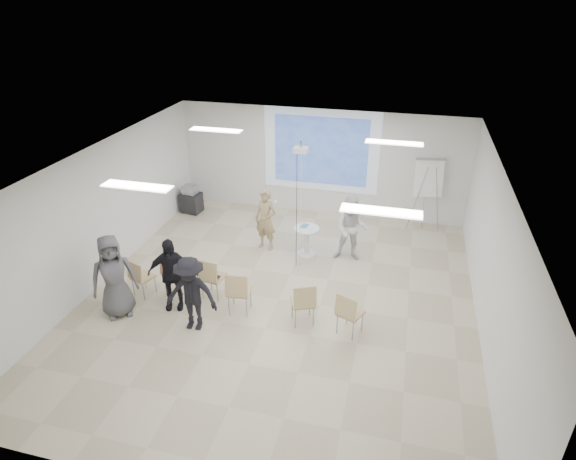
% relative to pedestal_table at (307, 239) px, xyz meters
% --- Properties ---
extents(floor, '(8.00, 9.00, 0.10)m').
position_rel_pedestal_table_xyz_m(floor, '(-0.17, -1.98, -0.47)').
color(floor, beige).
rests_on(floor, ground).
extents(ceiling, '(8.00, 9.00, 0.10)m').
position_rel_pedestal_table_xyz_m(ceiling, '(-0.17, -1.98, 2.63)').
color(ceiling, white).
rests_on(ceiling, wall_back).
extents(wall_back, '(8.00, 0.10, 3.00)m').
position_rel_pedestal_table_xyz_m(wall_back, '(-0.17, 2.57, 1.08)').
color(wall_back, silver).
rests_on(wall_back, floor).
extents(wall_left, '(0.10, 9.00, 3.00)m').
position_rel_pedestal_table_xyz_m(wall_left, '(-4.22, -1.98, 1.08)').
color(wall_left, silver).
rests_on(wall_left, floor).
extents(wall_right, '(0.10, 9.00, 3.00)m').
position_rel_pedestal_table_xyz_m(wall_right, '(3.88, -1.98, 1.08)').
color(wall_right, silver).
rests_on(wall_right, floor).
extents(projection_halo, '(3.20, 0.01, 2.30)m').
position_rel_pedestal_table_xyz_m(projection_halo, '(-0.17, 2.51, 1.43)').
color(projection_halo, silver).
rests_on(projection_halo, wall_back).
extents(projection_image, '(2.60, 0.01, 1.90)m').
position_rel_pedestal_table_xyz_m(projection_image, '(-0.17, 2.49, 1.43)').
color(projection_image, '#2F51A1').
rests_on(projection_image, wall_back).
extents(pedestal_table, '(0.71, 0.71, 0.76)m').
position_rel_pedestal_table_xyz_m(pedestal_table, '(0.00, 0.00, 0.00)').
color(pedestal_table, white).
rests_on(pedestal_table, floor).
extents(player_left, '(0.74, 0.60, 1.79)m').
position_rel_pedestal_table_xyz_m(player_left, '(-1.05, 0.09, 0.47)').
color(player_left, tan).
rests_on(player_left, floor).
extents(player_right, '(0.91, 0.74, 1.81)m').
position_rel_pedestal_table_xyz_m(player_right, '(1.06, 0.07, 0.49)').
color(player_right, white).
rests_on(player_right, floor).
extents(controller_left, '(0.07, 0.13, 0.04)m').
position_rel_pedestal_table_xyz_m(controller_left, '(-0.87, 0.34, 0.76)').
color(controller_left, white).
rests_on(controller_left, player_left).
extents(controller_right, '(0.04, 0.12, 0.04)m').
position_rel_pedestal_table_xyz_m(controller_right, '(0.88, 0.32, 0.80)').
color(controller_right, white).
rests_on(controller_right, player_right).
extents(chair_far_left, '(0.52, 0.54, 0.86)m').
position_rel_pedestal_table_xyz_m(chair_far_left, '(-3.02, -2.56, 0.09)').
color(chair_far_left, tan).
rests_on(chair_far_left, floor).
extents(chair_left_mid, '(0.59, 0.61, 0.96)m').
position_rel_pedestal_table_xyz_m(chair_left_mid, '(-2.34, -2.36, 0.15)').
color(chair_left_mid, tan).
rests_on(chair_left_mid, floor).
extents(chair_left_inner, '(0.50, 0.53, 0.94)m').
position_rel_pedestal_table_xyz_m(chair_left_inner, '(-1.54, -2.27, 0.14)').
color(chair_left_inner, tan).
rests_on(chair_left_inner, floor).
extents(chair_center, '(0.49, 0.53, 0.96)m').
position_rel_pedestal_table_xyz_m(chair_center, '(-0.81, -2.64, 0.15)').
color(chair_center, tan).
rests_on(chair_center, floor).
extents(chair_right_inner, '(0.59, 0.60, 0.93)m').
position_rel_pedestal_table_xyz_m(chair_right_inner, '(0.52, -2.66, 0.13)').
color(chair_right_inner, tan).
rests_on(chair_right_inner, floor).
extents(chair_right_far, '(0.57, 0.59, 0.91)m').
position_rel_pedestal_table_xyz_m(chair_right_far, '(1.39, -2.76, 0.12)').
color(chair_right_far, tan).
rests_on(chair_right_far, floor).
extents(red_jacket, '(0.41, 0.22, 0.39)m').
position_rel_pedestal_table_xyz_m(red_jacket, '(-2.31, -2.51, 0.30)').
color(red_jacket, '#A41A14').
rests_on(red_jacket, chair_left_mid).
extents(laptop, '(0.38, 0.29, 0.03)m').
position_rel_pedestal_table_xyz_m(laptop, '(-1.53, -2.17, 0.09)').
color(laptop, black).
rests_on(laptop, chair_left_inner).
extents(audience_left, '(1.18, 0.89, 1.80)m').
position_rel_pedestal_table_xyz_m(audience_left, '(-2.19, -2.74, 0.48)').
color(audience_left, black).
rests_on(audience_left, floor).
extents(audience_mid, '(1.17, 0.68, 1.75)m').
position_rel_pedestal_table_xyz_m(audience_mid, '(-1.51, -3.27, 0.46)').
color(audience_mid, black).
rests_on(audience_mid, floor).
extents(audience_outer, '(1.15, 1.09, 1.97)m').
position_rel_pedestal_table_xyz_m(audience_outer, '(-3.15, -3.22, 0.56)').
color(audience_outer, '#58585D').
rests_on(audience_outer, floor).
extents(flipchart_easel, '(0.86, 0.66, 2.01)m').
position_rel_pedestal_table_xyz_m(flipchart_easel, '(2.75, 2.12, 1.06)').
color(flipchart_easel, gray).
rests_on(flipchart_easel, floor).
extents(av_cart, '(0.61, 0.51, 0.83)m').
position_rel_pedestal_table_xyz_m(av_cart, '(-3.75, 1.60, -0.04)').
color(av_cart, black).
rests_on(av_cart, floor).
extents(ceiling_projector, '(0.30, 0.25, 3.00)m').
position_rel_pedestal_table_xyz_m(ceiling_projector, '(-0.07, -0.49, 2.27)').
color(ceiling_projector, white).
rests_on(ceiling_projector, ceiling).
extents(fluor_panel_nw, '(1.20, 0.30, 0.02)m').
position_rel_pedestal_table_xyz_m(fluor_panel_nw, '(-2.17, 0.02, 2.55)').
color(fluor_panel_nw, white).
rests_on(fluor_panel_nw, ceiling).
extents(fluor_panel_ne, '(1.20, 0.30, 0.02)m').
position_rel_pedestal_table_xyz_m(fluor_panel_ne, '(1.83, 0.02, 2.55)').
color(fluor_panel_ne, white).
rests_on(fluor_panel_ne, ceiling).
extents(fluor_panel_sw, '(1.20, 0.30, 0.02)m').
position_rel_pedestal_table_xyz_m(fluor_panel_sw, '(-2.17, -3.48, 2.55)').
color(fluor_panel_sw, white).
rests_on(fluor_panel_sw, ceiling).
extents(fluor_panel_se, '(1.20, 0.30, 0.02)m').
position_rel_pedestal_table_xyz_m(fluor_panel_se, '(1.83, -3.48, 2.55)').
color(fluor_panel_se, white).
rests_on(fluor_panel_se, ceiling).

